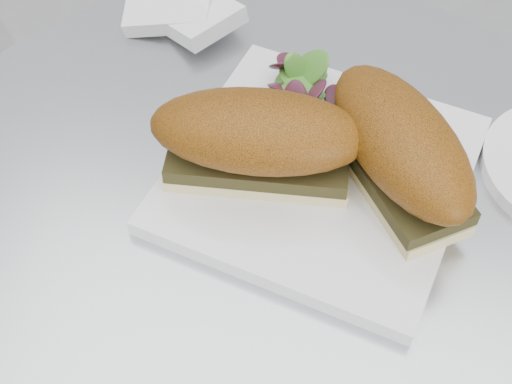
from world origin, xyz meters
TOP-DOWN VIEW (x-y plane):
  - table at (0.00, 0.00)m, footprint 0.70×0.70m
  - plate at (0.03, 0.06)m, footprint 0.28×0.28m
  - sandwich_left at (-0.02, 0.04)m, footprint 0.19×0.11m
  - sandwich_right at (0.09, 0.06)m, footprint 0.17×0.19m
  - salad at (-0.00, 0.13)m, footprint 0.10×0.10m
  - napkin at (-0.15, 0.23)m, footprint 0.13×0.13m

SIDE VIEW (x-z plane):
  - table at x=0.00m, z-range 0.12..0.85m
  - plate at x=0.03m, z-range 0.73..0.75m
  - napkin at x=-0.15m, z-range 0.73..0.75m
  - salad at x=0.00m, z-range 0.75..0.80m
  - sandwich_left at x=-0.02m, z-range 0.75..0.83m
  - sandwich_right at x=0.09m, z-range 0.75..0.83m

